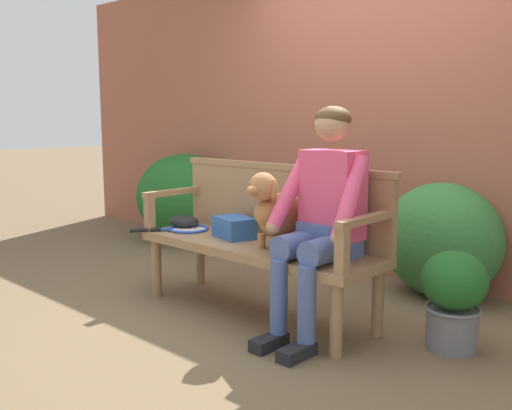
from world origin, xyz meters
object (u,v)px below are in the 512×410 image
(baseball_glove, at_px, (184,221))
(potted_plant, at_px, (454,296))
(sports_bag, at_px, (234,227))
(dog_on_bench, at_px, (276,210))
(tennis_racket, at_px, (185,229))
(person_seated, at_px, (323,212))
(garden_bench, at_px, (256,252))

(baseball_glove, height_order, potted_plant, baseball_glove)
(baseball_glove, bearing_deg, sports_bag, -29.47)
(dog_on_bench, distance_m, tennis_racket, 0.88)
(person_seated, xyz_separation_m, potted_plant, (0.64, 0.35, -0.43))
(person_seated, xyz_separation_m, tennis_racket, (-1.21, -0.02, -0.26))
(garden_bench, relative_size, potted_plant, 3.10)
(garden_bench, distance_m, person_seated, 0.64)
(dog_on_bench, bearing_deg, person_seated, 0.43)
(person_seated, relative_size, potted_plant, 2.41)
(baseball_glove, bearing_deg, garden_bench, -31.40)
(baseball_glove, bearing_deg, tennis_racket, -67.14)
(tennis_racket, xyz_separation_m, sports_bag, (0.44, 0.07, 0.06))
(baseball_glove, xyz_separation_m, sports_bag, (0.52, -0.00, 0.02))
(dog_on_bench, height_order, potted_plant, dog_on_bench)
(baseball_glove, bearing_deg, potted_plant, -20.64)
(garden_bench, height_order, tennis_racket, tennis_racket)
(garden_bench, height_order, sports_bag, sports_bag)
(tennis_racket, bearing_deg, garden_bench, 3.42)
(dog_on_bench, distance_m, sports_bag, 0.45)
(person_seated, distance_m, sports_bag, 0.80)
(sports_bag, bearing_deg, tennis_racket, -171.58)
(dog_on_bench, bearing_deg, sports_bag, 173.51)
(dog_on_bench, distance_m, baseball_glove, 0.96)
(dog_on_bench, bearing_deg, garden_bench, 173.38)
(dog_on_bench, relative_size, potted_plant, 0.87)
(sports_bag, relative_size, potted_plant, 0.50)
(garden_bench, distance_m, sports_bag, 0.26)
(garden_bench, height_order, potted_plant, potted_plant)
(dog_on_bench, bearing_deg, tennis_racket, -178.78)
(person_seated, height_order, tennis_racket, person_seated)
(sports_bag, bearing_deg, garden_bench, -6.38)
(garden_bench, xyz_separation_m, baseball_glove, (-0.75, 0.03, 0.11))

